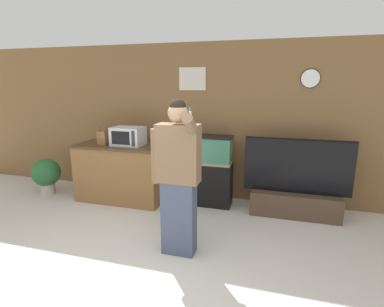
{
  "coord_description": "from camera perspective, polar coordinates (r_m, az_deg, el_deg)",
  "views": [
    {
      "loc": [
        1.32,
        -1.96,
        1.95
      ],
      "look_at": [
        0.26,
        1.71,
        1.05
      ],
      "focal_mm": 28.0,
      "sensor_mm": 36.0,
      "label": 1
    }
  ],
  "objects": [
    {
      "name": "wall_back_paneled",
      "position": [
        5.14,
        1.13,
        6.01
      ],
      "size": [
        10.0,
        0.08,
        2.6
      ],
      "color": "brown",
      "rests_on": "ground_plane"
    },
    {
      "name": "counter_island",
      "position": [
        5.2,
        -13.36,
        -3.54
      ],
      "size": [
        1.49,
        0.67,
        0.96
      ],
      "color": "brown",
      "rests_on": "ground_plane"
    },
    {
      "name": "microwave",
      "position": [
        5.0,
        -12.05,
        3.26
      ],
      "size": [
        0.5,
        0.37,
        0.3
      ],
      "color": "silver",
      "rests_on": "counter_island"
    },
    {
      "name": "knife_block",
      "position": [
        5.15,
        -16.69,
        2.89
      ],
      "size": [
        0.15,
        0.1,
        0.32
      ],
      "color": "brown",
      "rests_on": "counter_island"
    },
    {
      "name": "aquarium_on_stand",
      "position": [
        4.86,
        2.38,
        -3.17
      ],
      "size": [
        0.89,
        0.35,
        1.15
      ],
      "color": "black",
      "rests_on": "ground_plane"
    },
    {
      "name": "tv_on_stand",
      "position": [
        4.76,
        19.06,
        -7.28
      ],
      "size": [
        1.54,
        0.4,
        1.17
      ],
      "color": "#4C3828",
      "rests_on": "ground_plane"
    },
    {
      "name": "person_standing",
      "position": [
        3.35,
        -2.75,
        -4.41
      ],
      "size": [
        0.56,
        0.43,
        1.79
      ],
      "color": "#424C66",
      "rests_on": "ground_plane"
    },
    {
      "name": "potted_plant",
      "position": [
        5.97,
        -26.01,
        -3.48
      ],
      "size": [
        0.5,
        0.5,
        0.64
      ],
      "color": "#B2A899",
      "rests_on": "ground_plane"
    }
  ]
}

